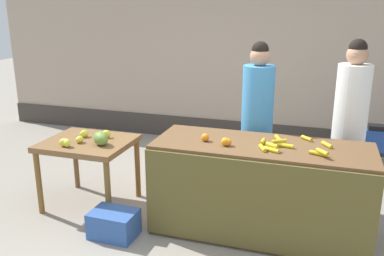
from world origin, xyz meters
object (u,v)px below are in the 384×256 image
(vendor_woman_blue_shirt, at_px, (257,125))
(produce_sack, at_px, (176,165))
(vendor_woman_white_shirt, at_px, (349,129))
(produce_crate, at_px, (114,224))

(vendor_woman_blue_shirt, height_order, produce_sack, vendor_woman_blue_shirt)
(vendor_woman_white_shirt, bearing_deg, produce_sack, 176.37)
(vendor_woman_blue_shirt, distance_m, produce_sack, 1.24)
(vendor_woman_white_shirt, height_order, produce_sack, vendor_woman_white_shirt)
(produce_sack, bearing_deg, vendor_woman_blue_shirt, -11.22)
(vendor_woman_blue_shirt, xyz_separation_m, produce_crate, (-1.17, -1.16, -0.79))
(vendor_woman_blue_shirt, xyz_separation_m, produce_sack, (-1.02, 0.20, -0.67))
(vendor_woman_blue_shirt, distance_m, produce_crate, 1.82)
(produce_sack, bearing_deg, produce_crate, -96.32)
(produce_crate, relative_size, produce_sack, 0.90)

